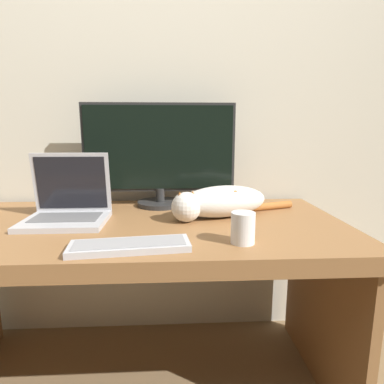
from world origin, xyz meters
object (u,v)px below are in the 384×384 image
Objects in this scene: laptop at (67,208)px; external_keyboard at (130,246)px; coffee_mug at (243,228)px; cat at (219,201)px; monitor at (159,154)px.

external_keyboard is at bearing -48.41° from laptop.
coffee_mug is at bearing -0.53° from external_keyboard.
external_keyboard is 0.47m from cat.
monitor reaches higher than coffee_mug.
external_keyboard is at bearing -96.64° from monitor.
cat reaches higher than coffee_mug.
coffee_mug is at bearing -62.08° from monitor.
external_keyboard is 3.69× the size of coffee_mug.
monitor is 0.61m from external_keyboard.
monitor is 0.47m from laptop.
monitor is at bearing 35.64° from laptop.
monitor reaches higher than cat.
monitor is at bearing 121.17° from cat.
external_keyboard is at bearing -149.76° from cat.
laptop is 0.68m from coffee_mug.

